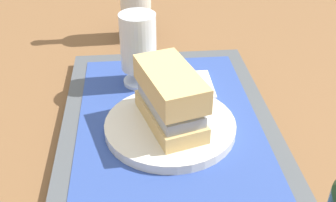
# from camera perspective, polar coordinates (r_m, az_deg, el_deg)

# --- Properties ---
(ground_plane) EXTENTS (3.00, 3.00, 0.00)m
(ground_plane) POSITION_cam_1_polar(r_m,az_deg,el_deg) (0.64, 0.00, -3.73)
(ground_plane) COLOR brown
(tray) EXTENTS (0.44, 0.32, 0.02)m
(tray) POSITION_cam_1_polar(r_m,az_deg,el_deg) (0.64, 0.00, -3.01)
(tray) COLOR #4C5156
(tray) RESTS_ON ground_plane
(placemat) EXTENTS (0.38, 0.27, 0.00)m
(placemat) POSITION_cam_1_polar(r_m,az_deg,el_deg) (0.63, 0.00, -2.23)
(placemat) COLOR #2D4793
(placemat) RESTS_ON tray
(plate) EXTENTS (0.19, 0.19, 0.01)m
(plate) POSITION_cam_1_polar(r_m,az_deg,el_deg) (0.60, 0.12, -3.49)
(plate) COLOR silver
(plate) RESTS_ON placemat
(sandwich) EXTENTS (0.14, 0.10, 0.08)m
(sandwich) POSITION_cam_1_polar(r_m,az_deg,el_deg) (0.57, 0.00, 0.71)
(sandwich) COLOR tan
(sandwich) RESTS_ON plate
(beer_glass) EXTENTS (0.06, 0.06, 0.12)m
(beer_glass) POSITION_cam_1_polar(r_m,az_deg,el_deg) (0.68, -4.12, 7.54)
(beer_glass) COLOR silver
(beer_glass) RESTS_ON placemat
(napkin_folded) EXTENTS (0.09, 0.07, 0.01)m
(napkin_folded) POSITION_cam_1_polar(r_m,az_deg,el_deg) (0.70, 3.30, 2.17)
(napkin_folded) COLOR white
(napkin_folded) RESTS_ON placemat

